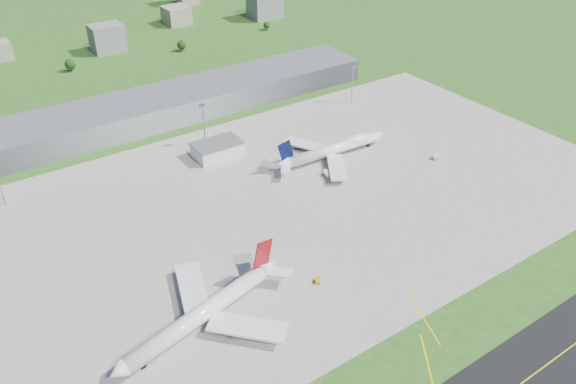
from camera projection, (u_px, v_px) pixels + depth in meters
ground at (166, 128)px, 348.06m from camera, size 1400.00×1400.00×0.00m
apron at (276, 205)px, 276.32m from camera, size 360.00×190.00×0.08m
terminal at (154, 108)px, 354.40m from camera, size 300.00×42.00×15.00m
ops_building at (217, 150)px, 315.85m from camera, size 26.00×16.00×8.00m
mast_center at (203, 118)px, 318.83m from camera, size 3.50×2.00×25.90m
mast_east at (353, 78)px, 370.64m from camera, size 3.50×2.00×25.90m
airliner_red_twin at (205, 312)px, 207.23m from camera, size 77.57×59.49×21.51m
airliner_blue_quad at (334, 149)px, 313.74m from camera, size 73.75×57.82×19.26m
tug_yellow at (318, 281)px, 228.67m from camera, size 3.58×3.64×1.65m
van_white_near at (327, 174)px, 298.36m from camera, size 3.90×6.07×2.82m
van_white_far at (436, 157)px, 314.60m from camera, size 4.86×2.89×2.38m
bldg_c at (107, 38)px, 462.66m from camera, size 26.00×20.00×22.00m
bldg_ce at (176, 15)px, 529.77m from camera, size 22.00×24.00×16.00m
bldg_e at (265, 3)px, 543.35m from camera, size 30.00×22.00×28.00m
tree_c at (70, 64)px, 425.79m from camera, size 8.10×8.10×9.90m
tree_e at (182, 45)px, 464.88m from camera, size 7.65×7.65×9.35m
tree_far_e at (267, 25)px, 514.76m from camera, size 6.30×6.30×7.70m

